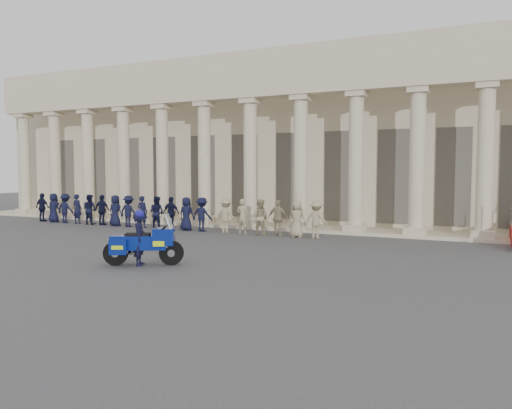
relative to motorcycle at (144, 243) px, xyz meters
The scene contains 5 objects.
ground 1.99m from the motorcycle, 89.76° to the left, with size 90.00×90.00×0.00m, color #414144.
building 17.07m from the motorcycle, 89.97° to the left, with size 40.00×12.50×9.00m.
officer_rank 9.29m from the motorcycle, 122.68° to the left, with size 16.88×0.60×1.58m.
motorcycle is the anchor object (origin of this frame).
rider 0.22m from the motorcycle, 151.40° to the right, with size 0.61×0.69×1.68m.
Camera 1 is at (9.41, -13.84, 2.87)m, focal length 35.00 mm.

